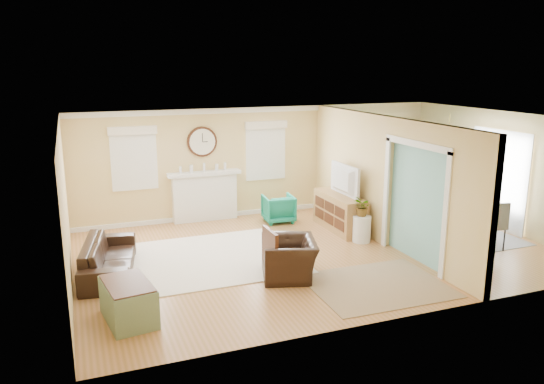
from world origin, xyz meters
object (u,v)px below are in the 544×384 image
object	(u,v)px
green_chair	(278,208)
credenza	(340,212)
dining_table	(449,217)
sofa	(109,257)
eames_chair	(289,258)

from	to	relation	value
green_chair	credenza	world-z (taller)	credenza
green_chair	dining_table	xyz separation A→B (m)	(3.17, -2.07, 0.03)
sofa	dining_table	xyz separation A→B (m)	(7.11, -0.18, 0.04)
eames_chair	green_chair	distance (m)	3.30
eames_chair	green_chair	world-z (taller)	eames_chair
green_chair	dining_table	world-z (taller)	dining_table
sofa	green_chair	world-z (taller)	green_chair
eames_chair	credenza	size ratio (longest dim) A/B	0.64
eames_chair	dining_table	distance (m)	4.35
sofa	green_chair	bearing A→B (deg)	-54.64
eames_chair	green_chair	bearing A→B (deg)	178.36
sofa	eames_chair	xyz separation A→B (m)	(2.89, -1.24, 0.03)
sofa	eames_chair	world-z (taller)	eames_chair
credenza	green_chair	bearing A→B (deg)	134.42
sofa	dining_table	distance (m)	7.11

